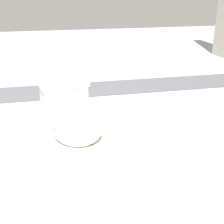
{
  "coord_description": "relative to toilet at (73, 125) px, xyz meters",
  "views": [
    {
      "loc": [
        2.28,
        -0.05,
        1.19
      ],
      "look_at": [
        0.15,
        0.43,
        0.3
      ],
      "focal_mm": 50.0,
      "sensor_mm": 36.0,
      "label": 1
    }
  ],
  "objects": [
    {
      "name": "toilet",
      "position": [
        0.0,
        0.0,
        0.0
      ],
      "size": [
        0.69,
        0.49,
        0.52
      ],
      "rotation": [
        0.0,
        0.0,
        0.19
      ],
      "color": "white",
      "rests_on": "ground"
    },
    {
      "name": "ground_plane",
      "position": [
        -0.15,
        -0.13,
        -0.22
      ],
      "size": [
        14.0,
        14.0,
        0.0
      ],
      "primitive_type": "plane",
      "color": "#A8A59E"
    },
    {
      "name": "gravel_strip",
      "position": [
        -1.5,
        0.37,
        -0.21
      ],
      "size": [
        0.56,
        8.0,
        0.01
      ],
      "primitive_type": "cube",
      "color": "#4C4C51",
      "rests_on": "ground"
    }
  ]
}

